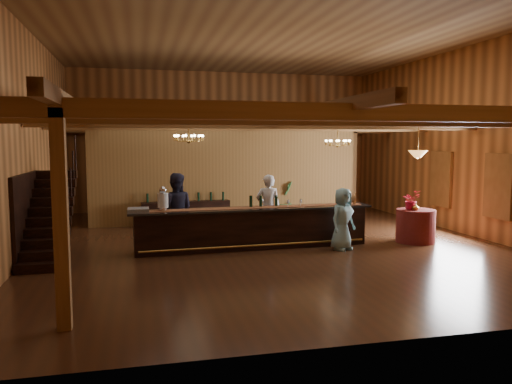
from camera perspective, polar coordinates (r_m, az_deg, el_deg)
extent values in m
plane|color=#432414|center=(13.71, 1.37, -5.72)|extent=(14.00, 14.00, 0.00)
plane|color=olive|center=(13.72, 1.42, 17.41)|extent=(14.00, 14.00, 0.00)
cube|color=#AF6B34|center=(20.29, -3.64, 5.80)|extent=(12.00, 0.10, 5.50)
cube|color=#AF6B34|center=(6.90, 16.34, 5.72)|extent=(12.00, 0.10, 5.50)
cube|color=#AF6B34|center=(13.26, -24.69, 5.33)|extent=(0.10, 14.00, 5.50)
cube|color=#AF6B34|center=(16.04, 22.71, 5.39)|extent=(0.10, 14.00, 5.50)
cube|color=#915F31|center=(8.25, 11.23, 8.93)|extent=(11.90, 0.20, 0.28)
cube|color=#915F31|center=(10.57, 5.56, 8.29)|extent=(11.90, 0.20, 0.28)
cube|color=#915F31|center=(12.96, 1.96, 7.84)|extent=(11.90, 0.20, 0.28)
cube|color=#915F31|center=(15.39, -0.50, 7.51)|extent=(11.90, 0.20, 0.28)
cube|color=#915F31|center=(17.83, -2.29, 7.27)|extent=(11.90, 0.20, 0.28)
cube|color=#915F31|center=(20.10, -3.55, 7.09)|extent=(11.90, 0.20, 0.28)
cube|color=#915F31|center=(13.06, -18.28, 8.16)|extent=(0.18, 13.90, 0.22)
cube|color=#915F31|center=(13.45, 1.40, 8.36)|extent=(0.18, 13.90, 0.22)
cube|color=#915F31|center=(15.22, 18.18, 7.78)|extent=(0.18, 13.90, 0.22)
cube|color=#915F31|center=(17.57, -16.84, 1.83)|extent=(0.20, 0.20, 3.20)
cube|color=#915F31|center=(19.23, 11.02, 2.29)|extent=(0.20, 0.20, 3.20)
cube|color=#915F31|center=(7.66, -21.41, -3.10)|extent=(0.20, 0.20, 3.20)
cube|color=brown|center=(16.79, -3.29, 1.72)|extent=(9.00, 0.18, 3.10)
cube|color=white|center=(14.79, 26.00, 0.60)|extent=(0.12, 1.05, 1.75)
cube|color=white|center=(16.88, 20.42, 1.39)|extent=(0.12, 1.05, 1.75)
cube|color=black|center=(11.49, -23.40, -7.94)|extent=(1.00, 0.28, 0.20)
cube|color=black|center=(11.72, -23.20, -6.67)|extent=(1.00, 0.28, 0.20)
cube|color=black|center=(11.95, -23.01, -5.45)|extent=(1.00, 0.28, 0.20)
cube|color=black|center=(12.19, -22.82, -4.28)|extent=(1.00, 0.28, 0.20)
cube|color=black|center=(12.43, -22.64, -3.15)|extent=(1.00, 0.28, 0.20)
cube|color=black|center=(12.67, -22.48, -2.06)|extent=(1.00, 0.28, 0.20)
cube|color=black|center=(12.92, -22.31, -1.02)|extent=(1.00, 0.28, 0.20)
cube|color=black|center=(13.18, -22.16, -0.02)|extent=(1.00, 0.28, 0.20)
cube|color=black|center=(13.44, -22.01, 0.95)|extent=(1.00, 0.28, 0.20)
cube|color=black|center=(13.70, -21.86, 1.88)|extent=(1.00, 0.28, 0.20)
cube|color=black|center=(19.14, 0.11, -0.78)|extent=(1.20, 0.60, 1.10)
cube|color=brown|center=(18.69, -8.88, -1.16)|extent=(1.00, 0.60, 1.00)
cube|color=black|center=(12.84, -0.28, -4.24)|extent=(6.01, 0.89, 1.00)
cube|color=black|center=(12.76, -0.29, -1.92)|extent=(6.31, 1.03, 0.05)
cube|color=maroon|center=(12.75, -0.29, -1.79)|extent=(5.90, 0.64, 0.01)
cylinder|color=#AF8033|center=(12.52, 0.13, -6.12)|extent=(5.79, 0.28, 0.05)
cylinder|color=silver|center=(12.40, -10.57, -1.94)|extent=(0.18, 0.18, 0.08)
cylinder|color=silver|center=(12.37, -10.59, -0.93)|extent=(0.26, 0.26, 0.36)
sphere|color=silver|center=(12.35, -10.61, 0.22)|extent=(0.18, 0.18, 0.18)
cube|color=gray|center=(12.26, -13.30, -2.04)|extent=(0.50, 0.50, 0.10)
cube|color=brown|center=(13.58, 10.12, -0.80)|extent=(0.06, 0.06, 0.30)
cube|color=brown|center=(13.69, 11.20, -0.77)|extent=(0.06, 0.06, 0.30)
cylinder|color=brown|center=(13.63, 10.67, -0.66)|extent=(0.24, 0.24, 0.24)
cylinder|color=black|center=(12.84, -0.60, -1.09)|extent=(0.07, 0.07, 0.30)
cylinder|color=black|center=(12.84, -0.57, -1.09)|extent=(0.07, 0.07, 0.30)
cylinder|color=black|center=(12.91, 0.55, -1.05)|extent=(0.07, 0.07, 0.30)
cylinder|color=black|center=(13.03, 2.33, -0.99)|extent=(0.07, 0.07, 0.30)
cube|color=black|center=(16.44, -7.98, -2.44)|extent=(2.88, 0.70, 0.80)
cylinder|color=maroon|center=(14.27, 17.76, -3.71)|extent=(1.04, 1.04, 0.90)
cylinder|color=#AF8033|center=(13.85, -7.70, 6.71)|extent=(0.02, 0.02, 0.46)
sphere|color=#AF8033|center=(13.85, -7.68, 5.77)|extent=(0.12, 0.12, 0.12)
torus|color=#AF8033|center=(13.85, -7.69, 6.18)|extent=(0.80, 0.80, 0.04)
cylinder|color=#AF8033|center=(16.05, 9.33, 6.31)|extent=(0.02, 0.02, 0.59)
sphere|color=#AF8033|center=(16.05, 9.31, 5.26)|extent=(0.12, 0.12, 0.12)
torus|color=#AF8033|center=(16.05, 9.32, 5.62)|extent=(0.80, 0.80, 0.04)
cylinder|color=#AF8033|center=(14.09, 18.06, 5.77)|extent=(0.02, 0.02, 0.80)
cone|color=#C68138|center=(14.09, 18.01, 4.14)|extent=(0.52, 0.52, 0.20)
imported|color=white|center=(13.69, 1.41, -1.82)|extent=(0.77, 0.61, 1.84)
imported|color=#252539|center=(13.18, -9.17, -2.02)|extent=(1.04, 0.86, 1.92)
imported|color=#85BEC7|center=(12.78, 9.86, -3.06)|extent=(0.91, 0.80, 1.58)
imported|color=#326B34|center=(17.39, 3.31, -0.98)|extent=(0.94, 0.87, 1.38)
imported|color=red|center=(14.16, 17.30, -0.87)|extent=(0.53, 0.48, 0.52)
imported|color=#AF8033|center=(14.02, 17.77, -1.42)|extent=(0.18, 0.18, 0.29)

